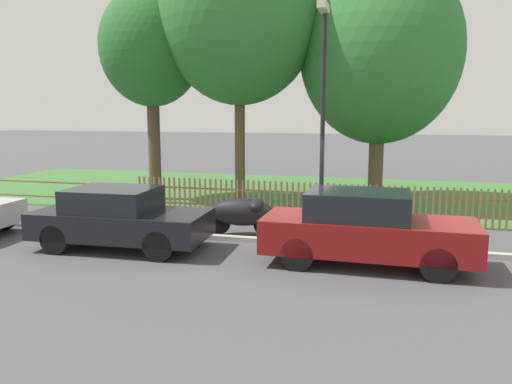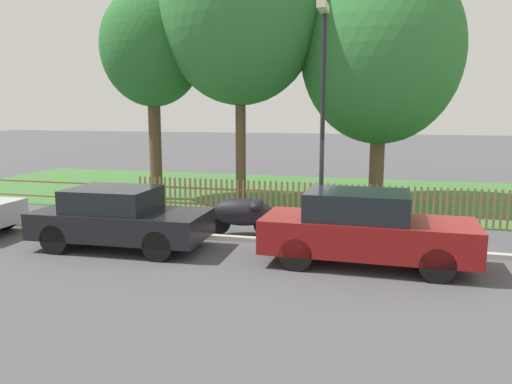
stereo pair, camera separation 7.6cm
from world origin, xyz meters
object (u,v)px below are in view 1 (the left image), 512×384
at_px(tree_nearest_kerb, 151,48).
at_px(tree_mid_park, 380,52).
at_px(parked_car_black_saloon, 120,218).
at_px(tree_behind_motorcycle, 239,12).
at_px(covered_motorcycle, 244,212).
at_px(parked_car_navy_estate, 365,228).
at_px(street_lamp, 323,96).

distance_m(tree_nearest_kerb, tree_mid_park, 7.92).
height_order(parked_car_black_saloon, tree_behind_motorcycle, tree_behind_motorcycle).
bearing_deg(parked_car_black_saloon, covered_motorcycle, 35.79).
distance_m(parked_car_black_saloon, parked_car_navy_estate, 5.62).
bearing_deg(tree_behind_motorcycle, covered_motorcycle, -72.68).
bearing_deg(parked_car_navy_estate, parked_car_black_saloon, -178.05).
bearing_deg(tree_behind_motorcycle, parked_car_black_saloon, -98.64).
xyz_separation_m(tree_mid_park, street_lamp, (-1.19, -5.95, -1.65)).
xyz_separation_m(parked_car_navy_estate, tree_nearest_kerb, (-7.74, 6.19, 4.57)).
xyz_separation_m(covered_motorcycle, tree_mid_park, (3.18, 5.86, 4.57)).
xyz_separation_m(parked_car_navy_estate, covered_motorcycle, (-3.14, 1.79, -0.17)).
relative_size(tree_nearest_kerb, tree_mid_park, 0.90).
xyz_separation_m(parked_car_navy_estate, street_lamp, (-1.15, 1.70, 2.75)).
height_order(tree_mid_park, street_lamp, tree_mid_park).
bearing_deg(tree_nearest_kerb, covered_motorcycle, -43.71).
bearing_deg(tree_nearest_kerb, tree_behind_motorcycle, 5.69).
bearing_deg(parked_car_black_saloon, tree_behind_motorcycle, 79.54).
xyz_separation_m(parked_car_black_saloon, street_lamp, (4.46, 1.81, 2.81)).
bearing_deg(parked_car_navy_estate, tree_behind_motorcycle, 126.17).
bearing_deg(street_lamp, tree_behind_motorcycle, 125.80).
relative_size(parked_car_navy_estate, tree_behind_motorcycle, 0.45).
relative_size(covered_motorcycle, tree_behind_motorcycle, 0.20).
bearing_deg(covered_motorcycle, parked_car_black_saloon, -147.39).
distance_m(parked_car_navy_estate, tree_behind_motorcycle, 9.80).
xyz_separation_m(covered_motorcycle, tree_behind_motorcycle, (-1.47, 4.71, 5.87)).
height_order(parked_car_black_saloon, covered_motorcycle, parked_car_black_saloon).
relative_size(covered_motorcycle, street_lamp, 0.34).
bearing_deg(covered_motorcycle, tree_behind_motorcycle, 102.33).
bearing_deg(tree_nearest_kerb, parked_car_navy_estate, -38.64).
bearing_deg(tree_nearest_kerb, tree_mid_park, 10.64).
bearing_deg(tree_behind_motorcycle, street_lamp, -54.20).
bearing_deg(parked_car_black_saloon, street_lamp, 20.28).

